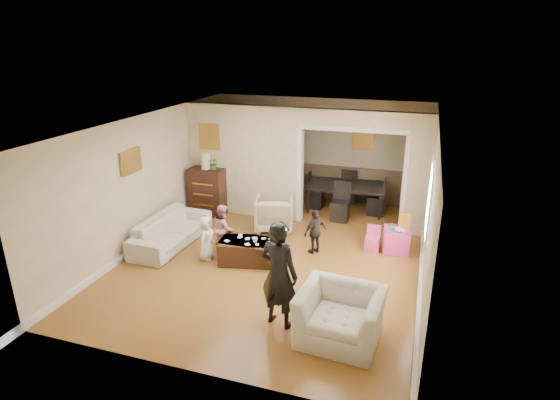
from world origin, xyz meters
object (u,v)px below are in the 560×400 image
(sofa, at_px, (171,230))
(dining_table, at_px, (345,198))
(cyan_cup, at_px, (392,228))
(child_kneel_b, at_px, (223,228))
(adult_person, at_px, (279,274))
(child_kneel_a, at_px, (206,238))
(play_table, at_px, (396,240))
(dresser, at_px, (208,192))
(child_toddler, at_px, (315,232))
(coffee_table, at_px, (251,251))
(armchair_front, at_px, (340,316))
(armchair_back, at_px, (274,213))
(coffee_cup, at_px, (255,240))
(table_lamp, at_px, (206,161))

(sofa, distance_m, dining_table, 4.26)
(cyan_cup, height_order, child_kneel_b, child_kneel_b)
(adult_person, distance_m, child_kneel_a, 2.52)
(play_table, bearing_deg, dining_table, 125.66)
(cyan_cup, relative_size, adult_person, 0.05)
(dresser, bearing_deg, cyan_cup, -9.59)
(child_toddler, bearing_deg, coffee_table, -17.56)
(dining_table, bearing_deg, coffee_table, -114.88)
(armchair_front, bearing_deg, play_table, 84.12)
(armchair_back, xyz_separation_m, cyan_cup, (2.54, -0.35, 0.14))
(dresser, xyz_separation_m, coffee_cup, (1.98, -2.05, -0.07))
(coffee_table, distance_m, coffee_cup, 0.29)
(sofa, bearing_deg, coffee_cup, -96.87)
(dresser, xyz_separation_m, child_kneel_b, (1.18, -1.70, -0.08))
(adult_person, xyz_separation_m, child_toddler, (-0.05, 2.44, -0.37))
(coffee_table, height_order, dining_table, dining_table)
(armchair_back, relative_size, child_kneel_b, 0.86)
(armchair_back, xyz_separation_m, child_kneel_b, (-0.62, -1.32, 0.10))
(armchair_front, distance_m, adult_person, 1.03)
(play_table, xyz_separation_m, adult_person, (-1.46, -3.01, 0.59))
(coffee_table, distance_m, play_table, 2.88)
(sofa, height_order, dresser, dresser)
(dresser, bearing_deg, play_table, -8.75)
(dresser, height_order, table_lamp, table_lamp)
(coffee_table, height_order, child_kneel_a, child_kneel_a)
(dresser, distance_m, coffee_cup, 2.85)
(sofa, distance_m, armchair_back, 2.24)
(armchair_front, xyz_separation_m, cyan_cup, (0.44, 3.04, 0.14))
(armchair_front, height_order, coffee_table, armchair_front)
(coffee_cup, distance_m, child_toddler, 1.24)
(dresser, bearing_deg, child_toddler, -23.05)
(armchair_back, bearing_deg, child_kneel_a, 51.76)
(table_lamp, bearing_deg, armchair_back, -11.95)
(armchair_front, xyz_separation_m, child_kneel_a, (-2.87, 1.63, 0.06))
(armchair_front, height_order, child_kneel_a, child_kneel_a)
(armchair_front, distance_m, coffee_cup, 2.59)
(child_kneel_a, bearing_deg, armchair_front, -122.61)
(coffee_table, relative_size, play_table, 2.39)
(coffee_table, height_order, play_table, play_table)
(table_lamp, xyz_separation_m, cyan_cup, (4.34, -0.73, -0.79))
(dining_table, bearing_deg, table_lamp, -162.82)
(armchair_front, xyz_separation_m, dresser, (-3.90, 3.77, 0.19))
(coffee_cup, distance_m, child_kneel_a, 0.96)
(sofa, height_order, table_lamp, table_lamp)
(adult_person, bearing_deg, cyan_cup, -100.72)
(dresser, distance_m, child_kneel_a, 2.38)
(dresser, relative_size, coffee_table, 0.96)
(coffee_table, distance_m, adult_person, 2.11)
(sofa, bearing_deg, play_table, -74.65)
(sofa, distance_m, child_kneel_b, 1.16)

